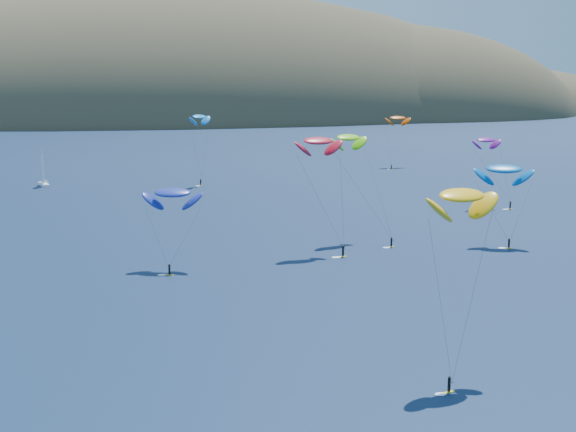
% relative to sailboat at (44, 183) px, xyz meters
% --- Properties ---
extents(island, '(730.00, 300.00, 210.00)m').
position_rel_sailboat_xyz_m(island, '(91.29, 369.26, -11.65)').
color(island, '#3D3526').
rests_on(island, ground).
extents(sailboat, '(9.01, 7.85, 10.80)m').
position_rel_sailboat_xyz_m(sailboat, '(0.00, 0.00, 0.00)').
color(sailboat, white).
rests_on(sailboat, ground).
extents(kitesurfer_2, '(10.06, 10.60, 22.43)m').
position_rel_sailboat_xyz_m(kitesurfer_2, '(54.52, -163.14, 18.91)').
color(kitesurfer_2, gold).
rests_on(kitesurfer_2, ground).
extents(kitesurfer_3, '(10.90, 14.93, 22.68)m').
position_rel_sailboat_xyz_m(kitesurfer_3, '(64.42, -91.17, 19.32)').
color(kitesurfer_3, gold).
rests_on(kitesurfer_3, ground).
extents(kitesurfer_4, '(8.76, 8.62, 22.43)m').
position_rel_sailboat_xyz_m(kitesurfer_4, '(45.27, -7.89, 19.12)').
color(kitesurfer_4, gold).
rests_on(kitesurfer_4, ground).
extents(kitesurfer_5, '(11.80, 10.31, 17.60)m').
position_rel_sailboat_xyz_m(kitesurfer_5, '(92.24, -103.11, 13.68)').
color(kitesurfer_5, gold).
rests_on(kitesurfer_5, ground).
extents(kitesurfer_6, '(8.57, 9.14, 18.65)m').
position_rel_sailboat_xyz_m(kitesurfer_6, '(109.57, -61.93, 15.50)').
color(kitesurfer_6, gold).
rests_on(kitesurfer_6, ground).
extents(kitesurfer_9, '(9.90, 10.75, 23.14)m').
position_rel_sailboat_xyz_m(kitesurfer_9, '(55.57, -100.52, 19.60)').
color(kitesurfer_9, gold).
rests_on(kitesurfer_9, ground).
extents(kitesurfer_10, '(10.59, 10.57, 15.52)m').
position_rel_sailboat_xyz_m(kitesurfer_10, '(27.87, -107.04, 11.87)').
color(kitesurfer_10, gold).
rests_on(kitesurfer_10, ground).
extents(kitesurfer_11, '(10.62, 11.45, 19.52)m').
position_rel_sailboat_xyz_m(kitesurfer_11, '(119.22, 23.25, 16.05)').
color(kitesurfer_11, gold).
rests_on(kitesurfer_11, ground).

